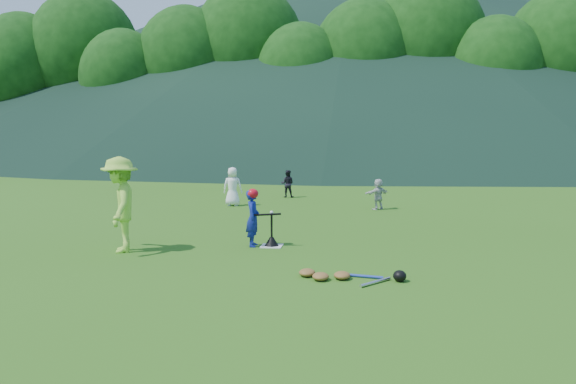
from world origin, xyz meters
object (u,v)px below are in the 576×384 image
at_px(fielder_a, 233,187).
at_px(fielder_d, 378,194).
at_px(batting_tee, 272,240).
at_px(batter_child, 253,218).
at_px(adult_coach, 120,204).
at_px(fielder_b, 287,184).
at_px(equipment_pile, 342,275).
at_px(home_plate, 272,246).

height_order(fielder_a, fielder_d, fielder_a).
distance_m(fielder_a, batting_tee, 6.64).
bearing_deg(batter_child, adult_coach, 105.09).
xyz_separation_m(adult_coach, fielder_d, (5.33, 6.91, -0.49)).
bearing_deg(fielder_b, equipment_pile, 104.20).
xyz_separation_m(batter_child, adult_coach, (-2.57, -0.89, 0.37)).
xyz_separation_m(batting_tee, equipment_pile, (1.62, -2.44, -0.06)).
height_order(adult_coach, fielder_b, adult_coach).
distance_m(fielder_d, equipment_pile, 8.47).
height_order(batter_child, fielder_b, batter_child).
height_order(batter_child, fielder_a, fielder_a).
bearing_deg(adult_coach, home_plate, 87.71).
bearing_deg(home_plate, fielder_d, 68.50).
distance_m(home_plate, fielder_a, 6.65).
distance_m(adult_coach, equipment_pile, 4.92).
bearing_deg(fielder_a, batter_child, 103.26).
xyz_separation_m(batter_child, fielder_a, (-1.96, 6.22, 0.03)).
bearing_deg(batting_tee, adult_coach, -162.75).
relative_size(batter_child, fielder_a, 0.96).
xyz_separation_m(home_plate, batter_child, (-0.40, -0.03, 0.60)).
distance_m(fielder_a, equipment_pile, 9.52).
xyz_separation_m(fielder_a, batting_tee, (2.36, -6.18, -0.51)).
bearing_deg(home_plate, equipment_pile, -56.50).
distance_m(adult_coach, batting_tee, 3.23).
xyz_separation_m(home_plate, fielder_a, (-2.36, 6.18, 0.63)).
xyz_separation_m(batter_child, fielder_d, (2.76, 6.02, -0.13)).
xyz_separation_m(fielder_a, fielder_d, (4.72, -0.20, -0.15)).
bearing_deg(fielder_d, batting_tee, 27.41).
bearing_deg(fielder_d, adult_coach, 11.25).
bearing_deg(fielder_d, fielder_b, -80.97).
xyz_separation_m(home_plate, fielder_b, (-0.90, 8.71, 0.49)).
xyz_separation_m(batter_child, fielder_b, (-0.50, 8.74, -0.11)).
distance_m(fielder_b, equipment_pile, 11.44).
bearing_deg(home_plate, adult_coach, -162.75).
bearing_deg(batting_tee, fielder_b, 95.90).
height_order(home_plate, batting_tee, batting_tee).
relative_size(home_plate, adult_coach, 0.23).
bearing_deg(adult_coach, batting_tee, 87.71).
height_order(fielder_b, fielder_d, fielder_b).
bearing_deg(batting_tee, fielder_a, 110.88).
relative_size(adult_coach, batting_tee, 2.87).
relative_size(home_plate, fielder_b, 0.45).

